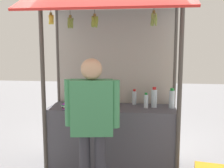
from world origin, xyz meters
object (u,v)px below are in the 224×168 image
water_bottle_front_left (146,101)px  water_bottle_rear_center (172,99)px  water_bottle_center (134,97)px  magazine_stack_right (111,106)px  banana_bunch_inner_right (70,22)px  banana_bunch_inner_left (51,19)px  vendor_person (92,117)px  water_bottle_left (154,98)px  magazine_stack_front_right (71,105)px  banana_bunch_leftmost (154,19)px  banana_bunch_rightmost (95,22)px

water_bottle_front_left → water_bottle_rear_center: bearing=7.0°
water_bottle_center → water_bottle_rear_center: water_bottle_rear_center is taller
magazine_stack_right → banana_bunch_inner_right: size_ratio=0.87×
banana_bunch_inner_left → vendor_person: banana_bunch_inner_left is taller
water_bottle_rear_center → banana_bunch_inner_right: (-1.38, -0.46, 1.07)m
water_bottle_left → magazine_stack_front_right: (-1.21, -0.22, -0.10)m
water_bottle_front_left → banana_bunch_inner_right: bearing=-157.8°
water_bottle_front_left → magazine_stack_front_right: (-1.09, -0.16, -0.06)m
water_bottle_front_left → banana_bunch_inner_right: (-1.00, -0.41, 1.11)m
water_bottle_rear_center → banana_bunch_leftmost: banana_bunch_leftmost is taller
magazine_stack_right → banana_bunch_inner_right: 1.34m
water_bottle_left → banana_bunch_inner_left: bearing=-161.3°
water_bottle_left → magazine_stack_right: size_ratio=1.15×
water_bottle_front_left → magazine_stack_front_right: bearing=-171.5°
water_bottle_center → banana_bunch_inner_left: (-1.08, -0.63, 1.14)m
water_bottle_rear_center → magazine_stack_right: size_ratio=1.11×
water_bottle_rear_center → banana_bunch_leftmost: size_ratio=1.02×
banana_bunch_inner_left → water_bottle_rear_center: bearing=15.5°
water_bottle_front_left → water_bottle_left: bearing=26.1°
water_bottle_rear_center → vendor_person: (-1.01, -0.91, -0.06)m
banana_bunch_inner_left → water_bottle_front_left: bearing=17.9°
water_bottle_center → banana_bunch_inner_right: bearing=-142.4°
water_bottle_rear_center → magazine_stack_front_right: size_ratio=0.97×
water_bottle_left → banana_bunch_inner_left: 1.84m
water_bottle_rear_center → banana_bunch_inner_left: bearing=-164.5°
banana_bunch_rightmost → banana_bunch_inner_left: bearing=179.9°
water_bottle_left → banana_bunch_inner_left: (-1.39, -0.47, 1.11)m
banana_bunch_rightmost → vendor_person: size_ratio=0.17×
magazine_stack_front_right → banana_bunch_rightmost: 1.27m
magazine_stack_front_right → magazine_stack_right: (0.56, 0.13, -0.02)m
water_bottle_rear_center → banana_bunch_inner_left: banana_bunch_inner_left is taller
banana_bunch_inner_right → vendor_person: 1.28m
banana_bunch_rightmost → vendor_person: banana_bunch_rightmost is taller
water_bottle_front_left → water_bottle_center: bearing=129.0°
vendor_person → magazine_stack_right: bearing=73.8°
water_bottle_rear_center → banana_bunch_leftmost: bearing=-123.3°
water_bottle_rear_center → banana_bunch_inner_right: banana_bunch_inner_right is taller
water_bottle_front_left → banana_bunch_leftmost: banana_bunch_leftmost is taller
magazine_stack_right → banana_bunch_leftmost: banana_bunch_leftmost is taller
magazine_stack_front_right → vendor_person: vendor_person is taller
magazine_stack_front_right → banana_bunch_inner_right: bearing=-71.2°
water_bottle_front_left → water_bottle_rear_center: 0.38m
banana_bunch_leftmost → banana_bunch_inner_right: size_ratio=0.95×
water_bottle_rear_center → banana_bunch_rightmost: 1.58m
banana_bunch_inner_right → banana_bunch_rightmost: 0.32m
water_bottle_front_left → water_bottle_left: water_bottle_left is taller
banana_bunch_inner_right → water_bottle_front_left: bearing=22.2°
magazine_stack_right → banana_bunch_leftmost: bearing=-32.4°
banana_bunch_inner_left → banana_bunch_inner_right: (0.26, -0.00, -0.04)m
banana_bunch_rightmost → magazine_stack_right: bearing=67.9°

